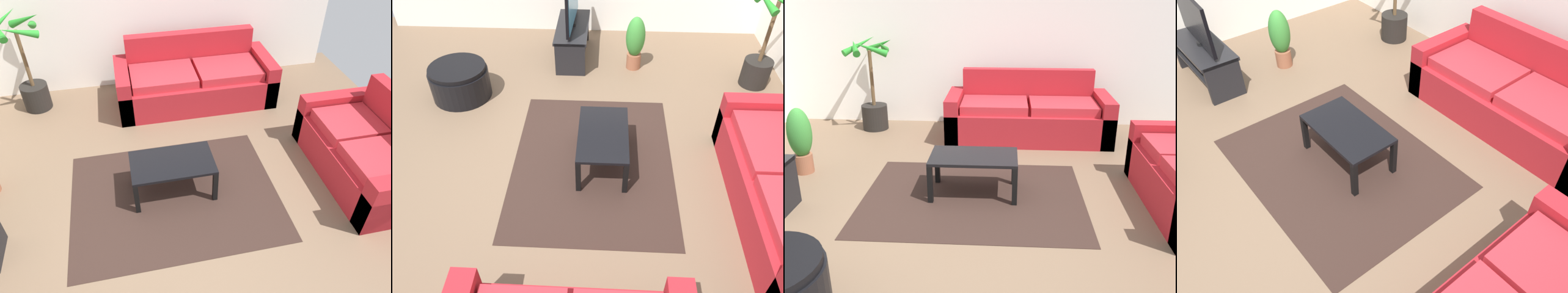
% 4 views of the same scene
% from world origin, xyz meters
% --- Properties ---
extents(ground_plane, '(6.60, 6.60, 0.00)m').
position_xyz_m(ground_plane, '(0.00, 0.00, 0.00)').
color(ground_plane, brown).
extents(couch_main, '(2.19, 0.90, 0.90)m').
position_xyz_m(couch_main, '(0.74, 2.28, 0.30)').
color(couch_main, maroon).
rests_on(couch_main, ground).
extents(couch_loveseat, '(0.90, 1.63, 0.90)m').
position_xyz_m(couch_loveseat, '(2.28, 0.36, 0.30)').
color(couch_loveseat, maroon).
rests_on(couch_loveseat, ground).
extents(coffee_table, '(0.87, 0.51, 0.42)m').
position_xyz_m(coffee_table, '(0.13, 0.54, 0.35)').
color(coffee_table, black).
rests_on(coffee_table, ground).
extents(area_rug, '(2.20, 1.70, 0.01)m').
position_xyz_m(area_rug, '(0.13, 0.44, 0.00)').
color(area_rug, black).
rests_on(area_rug, ground).
extents(potted_palm, '(0.74, 0.75, 1.34)m').
position_xyz_m(potted_palm, '(-1.48, 2.56, 0.50)').
color(potted_palm, black).
rests_on(potted_palm, ground).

